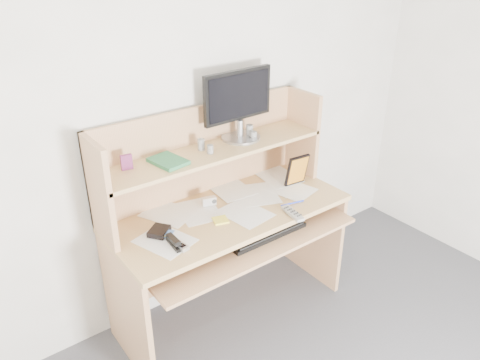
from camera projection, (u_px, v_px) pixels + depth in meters
back_wall at (197, 113)px, 2.69m from camera, size 3.60×0.04×2.50m
desk at (222, 213)px, 2.77m from camera, size 1.40×0.70×1.30m
paper_clutter at (230, 210)px, 2.69m from camera, size 1.32×0.54×0.01m
keyboard at (264, 231)px, 2.65m from camera, size 0.49×0.18×0.03m
tv_remote at (293, 213)px, 2.63m from camera, size 0.08×0.18×0.02m
flip_phone at (181, 246)px, 2.35m from camera, size 0.06×0.09×0.02m
stapler at (174, 242)px, 2.36m from camera, size 0.05×0.14×0.04m
wallet at (159, 231)px, 2.46m from camera, size 0.14×0.14×0.03m
sticky_note_pad at (220, 220)px, 2.58m from camera, size 0.10×0.10×0.01m
digital_camera at (209, 201)px, 2.72m from camera, size 0.09×0.05×0.05m
game_case at (297, 170)px, 2.91m from camera, size 0.15×0.03×0.21m
blue_pen at (292, 203)px, 2.74m from camera, size 0.15×0.04×0.01m
card_box at (127, 162)px, 2.39m from camera, size 0.06×0.03×0.08m
shelf_book at (168, 161)px, 2.48m from camera, size 0.18×0.22×0.02m
chip_stack_a at (210, 149)px, 2.58m from camera, size 0.04×0.04×0.05m
chip_stack_b at (201, 145)px, 2.62m from camera, size 0.05×0.05×0.06m
chip_stack_c at (254, 135)px, 2.77m from camera, size 0.04×0.04×0.05m
chip_stack_d at (249, 131)px, 2.81m from camera, size 0.05×0.05×0.07m
monitor at (238, 103)px, 2.71m from camera, size 0.47×0.23×0.40m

